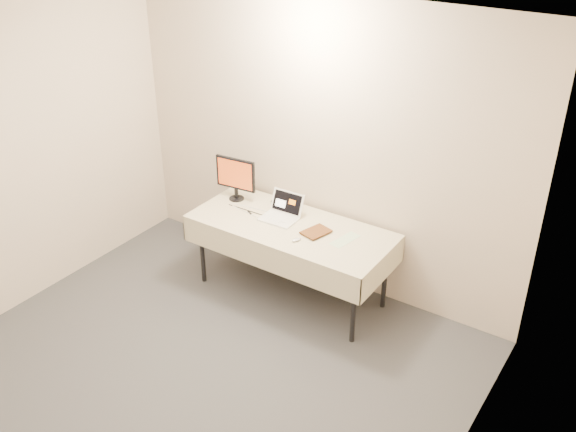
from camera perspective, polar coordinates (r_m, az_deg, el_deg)
The scene contains 10 objects.
ground at distance 4.98m, azimuth -13.54°, elevation -18.11°, with size 5.00×5.00×0.00m, color #3B3B40.
back_wall at distance 5.82m, azimuth 2.75°, elevation 6.25°, with size 4.00×0.10×2.70m, color beige.
table at distance 5.78m, azimuth 0.26°, elevation -1.38°, with size 1.86×0.81×0.74m.
laptop at distance 5.85m, azimuth -0.52°, elevation 0.33°, with size 0.33×0.32×0.22m.
monitor at distance 6.11m, azimuth -4.68°, elevation 3.59°, with size 0.41×0.16×0.43m.
book at distance 5.63m, azimuth 1.89°, elevation -0.12°, with size 0.18×0.02×0.24m, color #934E1A.
alarm_clock at distance 6.05m, azimuth -0.97°, elevation 1.05°, with size 0.13×0.08×0.05m.
clicker at distance 5.51m, azimuth 0.75°, elevation -2.12°, with size 0.04×0.09×0.02m, color silver.
paper_form at distance 5.55m, azimuth 5.10°, elevation -2.11°, with size 0.12×0.30×0.00m, color #C7EABA.
usb_dongle at distance 5.95m, azimuth -3.43°, elevation 0.28°, with size 0.06×0.02×0.01m, color black.
Camera 1 is at (2.75, -2.13, 3.57)m, focal length 40.00 mm.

